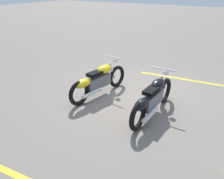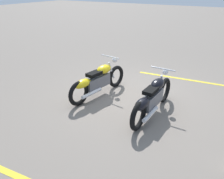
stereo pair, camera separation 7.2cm
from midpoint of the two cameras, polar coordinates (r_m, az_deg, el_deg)
The scene contains 5 objects.
ground_plane at distance 6.70m, azimuth 4.92°, elevation -1.39°, with size 60.00×60.00×0.00m, color slate.
motorcycle_bright_foreground at distance 6.47m, azimuth -3.89°, elevation 2.19°, with size 2.22×0.63×1.04m.
motorcycle_dark_foreground at distance 5.56m, azimuth 9.50°, elevation -2.04°, with size 2.23×0.62×1.04m.
parking_stripe_near at distance 8.13m, azimuth 17.36°, elevation 2.39°, with size 3.20×0.12×0.01m, color yellow.
parking_stripe_mid at distance 4.67m, azimuth -25.93°, elevation -17.19°, with size 3.20×0.12×0.01m, color yellow.
Camera 2 is at (5.47, 2.53, 2.93)m, focal length 37.26 mm.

